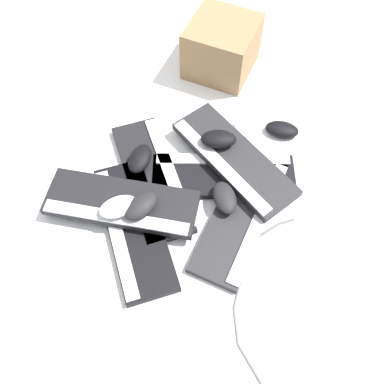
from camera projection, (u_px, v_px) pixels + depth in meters
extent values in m
plane|color=white|center=(170.00, 186.00, 1.32)|extent=(3.20, 3.20, 0.00)
cube|color=black|center=(152.00, 177.00, 1.32)|extent=(0.44, 0.38, 0.02)
cube|color=silver|center=(169.00, 170.00, 1.32)|extent=(0.36, 0.28, 0.01)
cube|color=black|center=(136.00, 228.00, 1.23)|extent=(0.44, 0.39, 0.02)
cube|color=silver|center=(116.00, 231.00, 1.21)|extent=(0.35, 0.29, 0.01)
cube|color=#232326|center=(240.00, 216.00, 1.25)|extent=(0.22, 0.46, 0.02)
cube|color=#B2B5BA|center=(259.00, 221.00, 1.23)|extent=(0.11, 0.42, 0.01)
cube|color=black|center=(223.00, 177.00, 1.32)|extent=(0.45, 0.37, 0.02)
cube|color=silver|center=(223.00, 159.00, 1.34)|extent=(0.37, 0.26, 0.01)
cube|color=black|center=(122.00, 203.00, 1.24)|extent=(0.46, 0.31, 0.02)
cube|color=#B2B5BA|center=(116.00, 217.00, 1.20)|extent=(0.40, 0.20, 0.01)
cube|color=#232326|center=(234.00, 158.00, 1.32)|extent=(0.46, 0.28, 0.02)
cube|color=#B2B5BA|center=(221.00, 165.00, 1.29)|extent=(0.41, 0.16, 0.01)
ellipsoid|color=black|center=(225.00, 198.00, 1.24)|extent=(0.13, 0.12, 0.04)
ellipsoid|color=silver|center=(245.00, 126.00, 1.42)|extent=(0.07, 0.11, 0.04)
ellipsoid|color=black|center=(282.00, 130.00, 1.41)|extent=(0.13, 0.10, 0.04)
ellipsoid|color=black|center=(219.00, 139.00, 1.31)|extent=(0.13, 0.12, 0.04)
ellipsoid|color=silver|center=(118.00, 207.00, 1.19)|extent=(0.11, 0.13, 0.04)
ellipsoid|color=black|center=(140.00, 159.00, 1.31)|extent=(0.10, 0.12, 0.04)
ellipsoid|color=black|center=(141.00, 206.00, 1.19)|extent=(0.08, 0.12, 0.04)
cylinder|color=#59595B|center=(286.00, 221.00, 1.25)|extent=(0.04, 0.05, 0.01)
cylinder|color=#59595B|center=(265.00, 232.00, 1.23)|extent=(0.05, 0.09, 0.01)
cylinder|color=#59595B|center=(247.00, 258.00, 1.19)|extent=(0.04, 0.11, 0.01)
cylinder|color=#59595B|center=(238.00, 292.00, 1.15)|extent=(0.04, 0.09, 0.01)
cylinder|color=#59595B|center=(236.00, 326.00, 1.10)|extent=(0.06, 0.08, 0.01)
cylinder|color=#59595B|center=(250.00, 365.00, 1.05)|extent=(0.10, 0.06, 0.01)
sphere|color=#59595B|center=(294.00, 219.00, 1.26)|extent=(0.01, 0.01, 0.01)
sphere|color=#59595B|center=(278.00, 224.00, 1.25)|extent=(0.01, 0.01, 0.01)
sphere|color=#59595B|center=(251.00, 241.00, 1.22)|extent=(0.01, 0.01, 0.01)
sphere|color=#59595B|center=(242.00, 276.00, 1.17)|extent=(0.01, 0.01, 0.01)
sphere|color=#59595B|center=(234.00, 308.00, 1.12)|extent=(0.01, 0.01, 0.01)
sphere|color=#59595B|center=(238.00, 344.00, 1.08)|extent=(0.01, 0.01, 0.01)
cube|color=olive|center=(222.00, 47.00, 1.50)|extent=(0.26, 0.26, 0.19)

